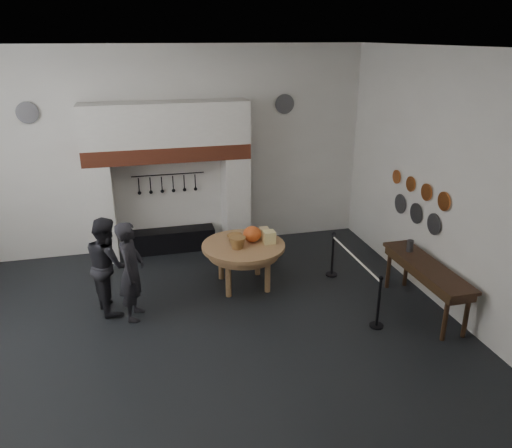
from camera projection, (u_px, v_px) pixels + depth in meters
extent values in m
cube|color=black|center=(195.00, 339.00, 8.16)|extent=(9.00, 8.00, 0.02)
cube|color=silver|center=(180.00, 48.00, 6.56)|extent=(9.00, 8.00, 0.02)
cube|color=silver|center=(166.00, 152.00, 10.98)|extent=(9.00, 0.02, 4.50)
cube|color=silver|center=(255.00, 379.00, 3.74)|extent=(9.00, 0.02, 4.50)
cube|color=silver|center=(456.00, 188.00, 8.40)|extent=(0.02, 8.00, 4.50)
cube|color=silver|center=(102.00, 212.00, 10.75)|extent=(0.55, 0.70, 2.15)
cube|color=silver|center=(236.00, 202.00, 11.43)|extent=(0.55, 0.70, 2.15)
cube|color=#9E442B|center=(167.00, 152.00, 10.65)|extent=(3.50, 0.72, 0.32)
cube|color=silver|center=(166.00, 124.00, 10.43)|extent=(3.50, 0.70, 0.90)
cube|color=black|center=(173.00, 240.00, 11.44)|extent=(1.90, 0.45, 0.50)
cylinder|color=black|center=(168.00, 175.00, 11.09)|extent=(1.60, 0.02, 0.02)
cylinder|color=#AA7150|center=(243.00, 246.00, 9.64)|extent=(1.73, 1.73, 0.07)
ellipsoid|color=#C85A1C|center=(252.00, 234.00, 9.71)|extent=(0.36, 0.36, 0.31)
cube|color=#F9E994|center=(269.00, 237.00, 9.65)|extent=(0.22, 0.22, 0.24)
cube|color=#D2B77D|center=(264.00, 233.00, 9.93)|extent=(0.18, 0.18, 0.20)
cone|color=#A37A3B|center=(237.00, 243.00, 9.42)|extent=(0.34, 0.34, 0.22)
ellipsoid|color=#9C6837|center=(235.00, 235.00, 9.90)|extent=(0.31, 0.18, 0.13)
imported|color=black|center=(131.00, 271.00, 8.50)|extent=(0.57, 0.73, 1.78)
imported|color=black|center=(108.00, 265.00, 8.78)|extent=(0.88, 1.00, 1.75)
cube|color=#382514|center=(427.00, 266.00, 8.72)|extent=(0.55, 2.20, 0.06)
cylinder|color=#4B4B50|center=(410.00, 246.00, 9.22)|extent=(0.12, 0.12, 0.22)
cylinder|color=#C6662D|center=(444.00, 201.00, 8.68)|extent=(0.03, 0.34, 0.34)
cylinder|color=#C6662D|center=(427.00, 192.00, 9.17)|extent=(0.03, 0.32, 0.32)
cylinder|color=#C6662D|center=(411.00, 184.00, 9.67)|extent=(0.03, 0.30, 0.30)
cylinder|color=#C6662D|center=(397.00, 177.00, 10.17)|extent=(0.03, 0.28, 0.28)
cylinder|color=#4C4C51|center=(434.00, 224.00, 9.04)|extent=(0.03, 0.40, 0.40)
cylinder|color=#4C4C51|center=(416.00, 213.00, 9.58)|extent=(0.03, 0.40, 0.40)
cylinder|color=#4C4C51|center=(400.00, 204.00, 10.12)|extent=(0.03, 0.40, 0.40)
cylinder|color=#4C4C51|center=(27.00, 113.00, 9.99)|extent=(0.44, 0.03, 0.44)
cylinder|color=#4C4C51|center=(285.00, 104.00, 11.23)|extent=(0.44, 0.03, 0.44)
cylinder|color=black|center=(379.00, 303.00, 8.36)|extent=(0.05, 0.05, 0.90)
cylinder|color=black|center=(333.00, 255.00, 10.17)|extent=(0.05, 0.05, 0.90)
cylinder|color=white|center=(355.00, 257.00, 9.12)|extent=(0.04, 2.00, 0.04)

